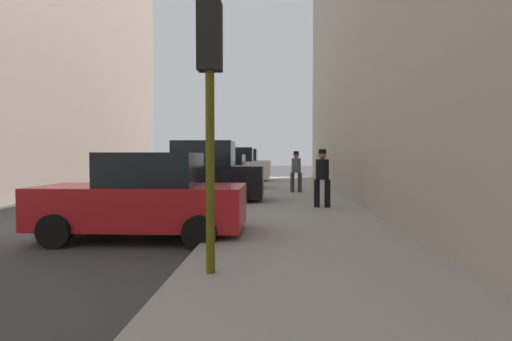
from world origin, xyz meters
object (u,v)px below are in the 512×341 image
Objects in this scene: parked_white_van at (234,167)px; parked_bronze_suv at (241,165)px; parked_silver_sedan at (222,173)px; fire_hydrant at (250,191)px; traffic_light at (210,78)px; pedestrian_with_fedora at (322,175)px; parked_red_hatchback at (145,198)px; parked_black_suv at (200,175)px; pedestrian_with_beanie at (296,169)px.

parked_white_van is 0.99× the size of parked_bronze_suv.
parked_white_van reaches higher than parked_silver_sedan.
fire_hydrant is 0.20× the size of traffic_light.
parked_white_van is 2.60× the size of pedestrian_with_fedora.
parked_bronze_suv is at bearing 90.00° from parked_white_van.
parked_silver_sedan is at bearing 90.00° from parked_red_hatchback.
parked_white_van is (-0.00, 5.60, 0.18)m from parked_silver_sedan.
parked_silver_sedan is at bearing 119.35° from pedestrian_with_fedora.
parked_white_van is at bearing 90.00° from parked_silver_sedan.
parked_red_hatchback and parked_silver_sedan have the same top height.
parked_bronze_suv reaches higher than pedestrian_with_fedora.
parked_black_suv reaches higher than parked_silver_sedan.
parked_black_suv is at bearing 101.98° from traffic_light.
pedestrian_with_beanie reaches higher than fire_hydrant.
parked_black_suv is 1.00× the size of parked_white_van.
parked_silver_sedan is at bearing 107.13° from fire_hydrant.
parked_black_suv and parked_bronze_suv have the same top height.
parked_silver_sedan is at bearing 97.39° from traffic_light.
fire_hydrant is at bearing 147.50° from pedestrian_with_fedora.
parked_white_van is at bearing 95.32° from traffic_light.
fire_hydrant is (1.80, -5.85, -0.35)m from parked_silver_sedan.
parked_white_van is at bearing 90.00° from parked_red_hatchback.
traffic_light reaches higher than parked_silver_sedan.
parked_bronze_suv is 6.59× the size of fire_hydrant.
pedestrian_with_beanie is (3.56, 9.21, 0.29)m from parked_red_hatchback.
pedestrian_with_fedora is (4.12, -1.77, 0.10)m from parked_black_suv.
parked_bronze_suv is 13.62m from pedestrian_with_beanie.
traffic_light is (1.85, -25.18, 1.73)m from parked_bronze_suv.
parked_white_van is 13.57m from pedestrian_with_fedora.
parked_bronze_suv is at bearing 90.00° from parked_black_suv.
traffic_light is 2.03× the size of pedestrian_with_beanie.
fire_hydrant is 4.04m from pedestrian_with_beanie.
traffic_light is (0.05, -8.44, 2.26)m from fire_hydrant.
parked_bronze_suv is at bearing 102.76° from pedestrian_with_fedora.
pedestrian_with_fedora is (4.12, -18.21, 0.10)m from parked_bronze_suv.
pedestrian_with_fedora is at bearing -60.65° from parked_silver_sedan.
pedestrian_with_beanie is at bearing 63.85° from fire_hydrant.
parked_black_suv is at bearing -90.00° from parked_bronze_suv.
parked_white_van reaches higher than parked_red_hatchback.
parked_black_suv reaches higher than parked_red_hatchback.
fire_hydrant is 8.74m from traffic_light.
parked_red_hatchback is 11.48m from parked_silver_sedan.
fire_hydrant is at bearing 72.23° from parked_red_hatchback.
parked_black_suv reaches higher than fire_hydrant.
pedestrian_with_fedora is (4.12, -7.33, 0.29)m from parked_silver_sedan.
traffic_light is at bearing -89.66° from fire_hydrant.
parked_bronze_suv is at bearing 90.00° from parked_red_hatchback.
traffic_light reaches higher than parked_white_van.
parked_black_suv and parked_white_van have the same top height.
parked_silver_sedan is 4.23m from pedestrian_with_beanie.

